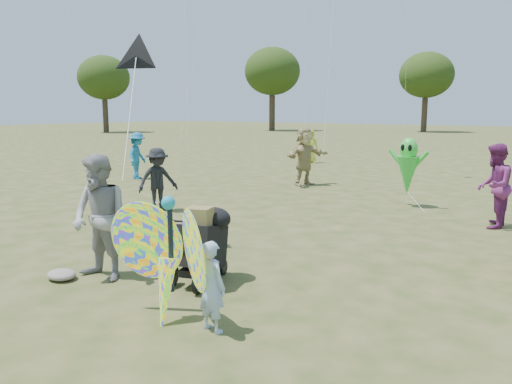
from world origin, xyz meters
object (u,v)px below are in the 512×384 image
at_px(crowd_d, 304,156).
at_px(alien_kite, 408,169).
at_px(child_girl, 212,286).
at_px(crowd_e, 494,186).
at_px(crowd_b, 158,180).
at_px(crowd_i, 137,156).
at_px(crowd_g, 310,146).
at_px(adult_man, 100,218).
at_px(jogging_stroller, 204,240).
at_px(butterfly_kite, 168,260).

relative_size(crowd_d, alien_kite, 1.08).
bearing_deg(child_girl, crowd_e, -95.03).
height_order(crowd_b, crowd_e, crowd_e).
height_order(crowd_e, crowd_i, crowd_e).
distance_m(crowd_g, crowd_i, 8.65).
distance_m(crowd_d, crowd_i, 5.94).
bearing_deg(crowd_d, alien_kite, -98.56).
xyz_separation_m(crowd_b, crowd_g, (-2.76, 11.88, 0.01)).
distance_m(crowd_b, alien_kite, 6.17).
bearing_deg(crowd_e, child_girl, -16.22).
bearing_deg(child_girl, adult_man, -2.40).
bearing_deg(jogging_stroller, child_girl, -63.25).
bearing_deg(child_girl, crowd_b, -31.83).
bearing_deg(alien_kite, jogging_stroller, -92.38).
bearing_deg(butterfly_kite, crowd_e, 74.64).
bearing_deg(child_girl, jogging_stroller, -38.90).
distance_m(child_girl, crowd_b, 6.93).
relative_size(adult_man, crowd_i, 1.09).
bearing_deg(crowd_e, jogging_stroller, -27.95).
relative_size(child_girl, crowd_i, 0.62).
relative_size(child_girl, crowd_b, 0.67).
relative_size(adult_man, crowd_e, 1.03).
bearing_deg(crowd_g, jogging_stroller, -103.15).
relative_size(crowd_b, alien_kite, 0.87).
distance_m(jogging_stroller, alien_kite, 7.19).
height_order(child_girl, crowd_d, crowd_d).
distance_m(child_girl, adult_man, 2.46).
bearing_deg(crowd_d, crowd_g, 42.64).
height_order(child_girl, jogging_stroller, jogging_stroller).
bearing_deg(crowd_b, crowd_e, -45.68).
relative_size(crowd_e, jogging_stroller, 1.55).
relative_size(crowd_g, jogging_stroller, 1.37).
bearing_deg(adult_man, crowd_g, 106.59).
xyz_separation_m(crowd_b, alien_kite, (4.64, 4.07, 0.21)).
bearing_deg(adult_man, butterfly_kite, -16.83).
height_order(child_girl, crowd_i, crowd_i).
distance_m(child_girl, crowd_d, 11.04).
distance_m(crowd_e, crowd_i, 11.72).
bearing_deg(crowd_e, crowd_d, -119.36).
relative_size(crowd_i, alien_kite, 0.95).
height_order(crowd_e, jogging_stroller, crowd_e).
distance_m(crowd_e, jogging_stroller, 6.54).
height_order(crowd_b, crowd_d, crowd_d).
bearing_deg(crowd_b, butterfly_kite, -110.22).
height_order(crowd_e, butterfly_kite, crowd_e).
xyz_separation_m(adult_man, crowd_b, (-3.07, 3.89, -0.14)).
distance_m(adult_man, crowd_g, 16.81).
xyz_separation_m(crowd_e, butterfly_kite, (-1.99, -7.23, -0.16)).
xyz_separation_m(child_girl, crowd_e, (1.39, 7.16, 0.36)).
xyz_separation_m(jogging_stroller, butterfly_kite, (0.53, -1.20, 0.10)).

